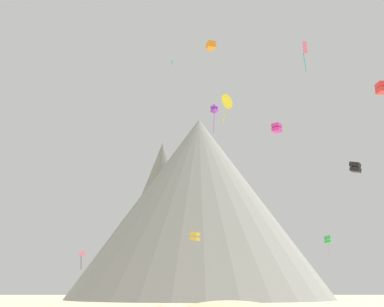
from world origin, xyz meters
TOP-DOWN VIEW (x-y plane):
  - rock_massif at (-1.76, 104.49)m, footprint 79.97×79.97m
  - kite_gold_low at (-2.41, 55.26)m, footprint 1.77×1.74m
  - kite_black_mid at (19.97, 39.98)m, footprint 1.92×1.89m
  - kite_violet_high at (0.65, 47.36)m, footprint 1.37×1.37m
  - kite_pink_low at (-21.15, 56.09)m, footprint 1.10×0.13m
  - kite_orange_high at (-0.58, 31.52)m, footprint 1.31×1.32m
  - kite_yellow_mid at (0.67, 24.32)m, footprint 1.57×1.47m
  - kite_magenta_mid at (9.17, 39.96)m, footprint 1.64×1.65m
  - kite_red_mid at (18.70, 24.95)m, footprint 1.44×1.42m
  - kite_rainbow_high at (11.63, 31.02)m, footprint 0.72×0.58m
  - kite_teal_high at (-6.35, 51.23)m, footprint 0.43×1.33m
  - kite_green_low at (16.61, 44.47)m, footprint 1.26×1.23m

SIDE VIEW (x-z plane):
  - kite_pink_low at x=-21.15m, z-range 6.45..9.47m
  - kite_green_low at x=16.61m, z-range 7.68..11.28m
  - kite_gold_low at x=-2.41m, z-range 10.25..11.83m
  - kite_black_mid at x=19.97m, z-range 18.35..19.95m
  - kite_yellow_mid at x=0.67m, z-range 21.11..24.44m
  - rock_massif at x=-1.76m, z-range -1.26..47.73m
  - kite_red_mid at x=18.70m, z-range 24.20..25.46m
  - kite_magenta_mid at x=9.17m, z-range 24.33..25.55m
  - kite_violet_high at x=0.65m, z-range 28.19..32.88m
  - kite_rainbow_high at x=11.63m, z-range 30.39..34.68m
  - kite_orange_high at x=-0.58m, z-range 33.06..34.02m
  - kite_teal_high at x=-6.35m, z-range 40.18..41.50m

